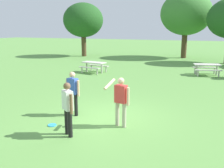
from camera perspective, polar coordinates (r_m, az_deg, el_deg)
The scene contains 9 objects.
ground_plane at distance 9.09m, azimuth -1.81°, elevation -7.75°, with size 120.00×120.00×0.00m, color #609947.
person_thrower at distance 9.21m, azimuth -8.97°, elevation -1.50°, with size 0.60×0.28×1.64m.
person_catcher at distance 8.03m, azimuth 2.00°, elevation -3.32°, with size 0.70×0.66×1.64m.
person_bystander at distance 7.47m, azimuth -10.10°, elevation -4.92°, with size 0.51×0.40×1.64m.
frisbee at distance 8.65m, azimuth -13.56°, elevation -9.14°, with size 0.28×0.28×0.03m, color #2D9EDB.
picnic_table_near at distance 18.13m, azimuth -4.15°, elevation 4.39°, with size 1.89×1.66×0.77m.
picnic_table_far at distance 18.25m, azimuth 20.89°, elevation 3.64°, with size 2.00×1.79×0.77m.
tree_tall_left at distance 28.92m, azimuth -6.60°, elevation 14.29°, with size 4.46×4.46×5.93m.
tree_broad_center at distance 28.16m, azimuth 16.60°, elevation 15.19°, with size 5.31×5.31×6.93m.
Camera 1 is at (3.52, -7.76, 3.18)m, focal length 39.92 mm.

